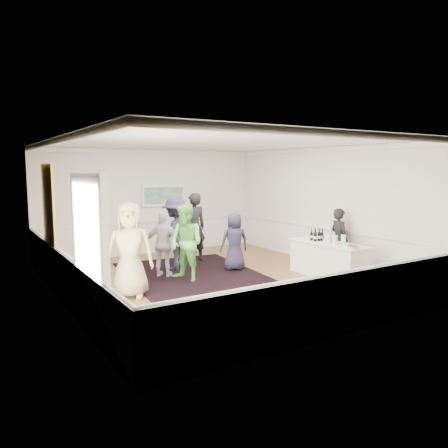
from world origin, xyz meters
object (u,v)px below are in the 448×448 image
bartender (339,239)px  guest_navy (234,241)px  guest_dark_b (194,227)px  nut_bowl (353,247)px  serving_table (329,260)px  guest_lilac (164,244)px  guest_dark_a (176,234)px  guest_green (186,243)px  ice_bucket (327,237)px  guest_tan (129,250)px

bartender → guest_navy: 2.70m
guest_dark_b → nut_bowl: bearing=117.4°
serving_table → bartender: bartender is taller
guest_lilac → guest_dark_a: (0.59, 0.58, 0.14)m
bartender → serving_table: bearing=124.8°
guest_green → guest_dark_a: 1.23m
guest_dark_a → ice_bucket: 3.82m
guest_green → ice_bucket: size_ratio=6.91×
serving_table → guest_tan: bearing=169.3°
serving_table → ice_bucket: 0.55m
guest_tan → guest_green: 1.70m
guest_green → bartender: bearing=52.4°
serving_table → guest_dark_b: guest_dark_b is taller
bartender → guest_tan: size_ratio=0.82×
ice_bucket → guest_dark_a: bearing=138.6°
guest_lilac → nut_bowl: (3.30, -2.94, 0.07)m
bartender → guest_dark_a: bearing=64.1°
serving_table → nut_bowl: nut_bowl is taller
bartender → guest_dark_b: size_ratio=0.83×
nut_bowl → guest_tan: bearing=159.5°
guest_lilac → guest_dark_b: guest_dark_b is taller
guest_green → guest_navy: (1.54, 0.30, -0.15)m
guest_green → ice_bucket: bearing=45.9°
ice_bucket → nut_bowl: bearing=-99.6°
guest_navy → ice_bucket: guest_navy is taller
guest_tan → guest_dark_b: guest_tan is taller
guest_tan → guest_dark_b: (2.73, 2.40, -0.00)m
guest_green → guest_navy: bearing=79.8°
guest_tan → guest_navy: size_ratio=1.31×
bartender → guest_dark_a: 4.22m
guest_tan → guest_green: guest_tan is taller
guest_lilac → ice_bucket: 3.98m
guest_green → nut_bowl: 3.79m
serving_table → guest_navy: 2.41m
guest_green → guest_navy: 1.57m
guest_lilac → ice_bucket: bearing=-169.1°
guest_dark_b → nut_bowl: size_ratio=6.93×
guest_green → guest_tan: bearing=-90.2°
guest_lilac → guest_tan: bearing=83.8°
nut_bowl → bartender: bearing=55.4°
serving_table → nut_bowl: (-0.11, -0.83, 0.45)m
guest_navy → nut_bowl: guest_navy is taller
guest_green → guest_dark_a: size_ratio=0.96×
guest_tan → nut_bowl: 4.90m
serving_table → guest_navy: size_ratio=1.38×
serving_table → nut_bowl: 0.95m
guest_navy → ice_bucket: size_ratio=5.76×
serving_table → guest_tan: size_ratio=1.05×
guest_dark_a → guest_navy: bearing=116.1°
guest_dark_b → nut_bowl: (1.86, -4.11, -0.10)m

